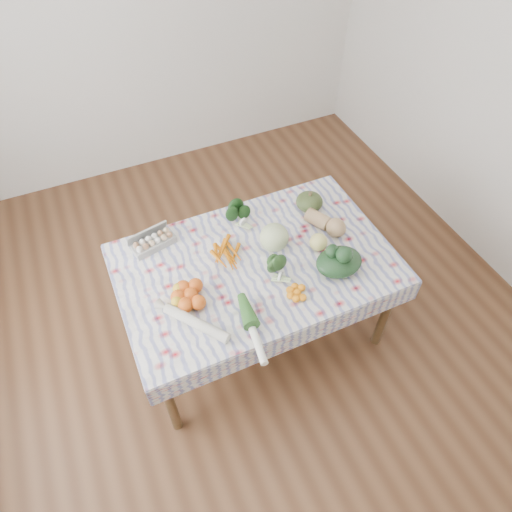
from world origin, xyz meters
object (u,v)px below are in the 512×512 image
(dining_table, at_px, (256,271))
(cabbage, at_px, (274,237))
(grapefruit, at_px, (318,242))
(kabocha_squash, at_px, (309,202))
(egg_carton, at_px, (154,243))
(butternut_squash, at_px, (326,222))

(dining_table, height_order, cabbage, cabbage)
(cabbage, bearing_deg, dining_table, -156.05)
(grapefruit, bearing_deg, kabocha_squash, 70.26)
(egg_carton, relative_size, kabocha_squash, 1.51)
(kabocha_squash, xyz_separation_m, cabbage, (-0.37, -0.22, 0.03))
(egg_carton, xyz_separation_m, grapefruit, (0.92, -0.43, 0.02))
(egg_carton, relative_size, cabbage, 1.52)
(dining_table, xyz_separation_m, kabocha_squash, (0.52, 0.29, 0.14))
(egg_carton, height_order, kabocha_squash, kabocha_squash)
(cabbage, xyz_separation_m, grapefruit, (0.24, -0.12, -0.03))
(egg_carton, bearing_deg, cabbage, -36.78)
(dining_table, height_order, butternut_squash, butternut_squash)
(egg_carton, height_order, butternut_squash, butternut_squash)
(kabocha_squash, distance_m, butternut_squash, 0.21)
(dining_table, distance_m, butternut_squash, 0.55)
(cabbage, relative_size, grapefruit, 1.59)
(dining_table, xyz_separation_m, egg_carton, (-0.52, 0.38, 0.12))
(kabocha_squash, height_order, grapefruit, kabocha_squash)
(dining_table, bearing_deg, grapefruit, -7.55)
(dining_table, relative_size, butternut_squash, 5.91)
(egg_carton, relative_size, grapefruit, 2.42)
(kabocha_squash, bearing_deg, grapefruit, -109.74)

